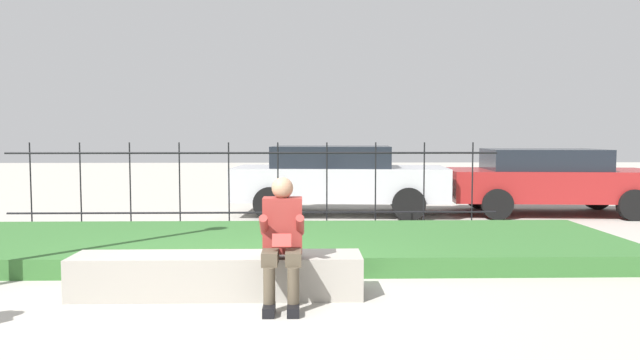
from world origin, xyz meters
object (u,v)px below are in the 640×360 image
Objects in this scene: person_seated_reader at (282,236)px; car_parked_center at (338,178)px; stone_bench at (218,278)px; car_parked_right at (549,179)px.

person_seated_reader is 6.81m from car_parked_center.
car_parked_right is at bearing 47.21° from stone_bench.
stone_bench is 0.88m from person_seated_reader.
car_parked_center is 1.03× the size of car_parked_right.
person_seated_reader is 8.50m from car_parked_right.
car_parked_right is (5.23, 6.70, 0.06)m from person_seated_reader.
stone_bench is 0.66× the size of car_parked_center.
stone_bench is at bearing 153.93° from person_seated_reader.
stone_bench is at bearing -128.28° from car_parked_right.
stone_bench is 6.64m from car_parked_center.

